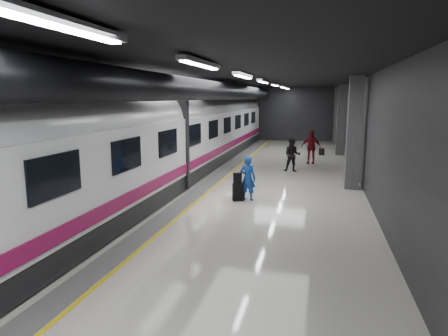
# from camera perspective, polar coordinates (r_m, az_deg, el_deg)

# --- Properties ---
(ground) EXTENTS (40.00, 40.00, 0.00)m
(ground) POSITION_cam_1_polar(r_m,az_deg,el_deg) (15.42, 1.11, -3.66)
(ground) COLOR silver
(ground) RESTS_ON ground
(platform_hall) EXTENTS (10.02, 40.02, 4.51)m
(platform_hall) POSITION_cam_1_polar(r_m,az_deg,el_deg) (15.98, 0.88, 9.62)
(platform_hall) COLOR black
(platform_hall) RESTS_ON ground
(train) EXTENTS (3.05, 38.00, 4.05)m
(train) POSITION_cam_1_polar(r_m,az_deg,el_deg) (16.07, -10.28, 4.22)
(train) COLOR black
(train) RESTS_ON ground
(traveler_main) EXTENTS (0.64, 0.48, 1.59)m
(traveler_main) POSITION_cam_1_polar(r_m,az_deg,el_deg) (14.32, 3.42, -1.49)
(traveler_main) COLOR blue
(traveler_main) RESTS_ON ground
(suitcase_main) EXTENTS (0.45, 0.38, 0.63)m
(suitcase_main) POSITION_cam_1_polar(r_m,az_deg,el_deg) (14.31, 2.02, -3.46)
(suitcase_main) COLOR black
(suitcase_main) RESTS_ON ground
(shoulder_bag) EXTENTS (0.33, 0.27, 0.39)m
(shoulder_bag) POSITION_cam_1_polar(r_m,az_deg,el_deg) (14.18, 1.94, -1.47)
(shoulder_bag) COLOR black
(shoulder_bag) RESTS_ON suitcase_main
(traveler_far_a) EXTENTS (0.83, 0.65, 1.69)m
(traveler_far_a) POSITION_cam_1_polar(r_m,az_deg,el_deg) (20.07, 9.74, 1.85)
(traveler_far_a) COLOR black
(traveler_far_a) RESTS_ON ground
(traveler_far_b) EXTENTS (1.12, 0.55, 1.85)m
(traveler_far_b) POSITION_cam_1_polar(r_m,az_deg,el_deg) (22.79, 12.32, 2.93)
(traveler_far_b) COLOR maroon
(traveler_far_b) RESTS_ON ground
(suitcase_far) EXTENTS (0.35, 0.29, 0.44)m
(suitcase_far) POSITION_cam_1_polar(r_m,az_deg,el_deg) (26.41, 13.77, 2.28)
(suitcase_far) COLOR black
(suitcase_far) RESTS_ON ground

